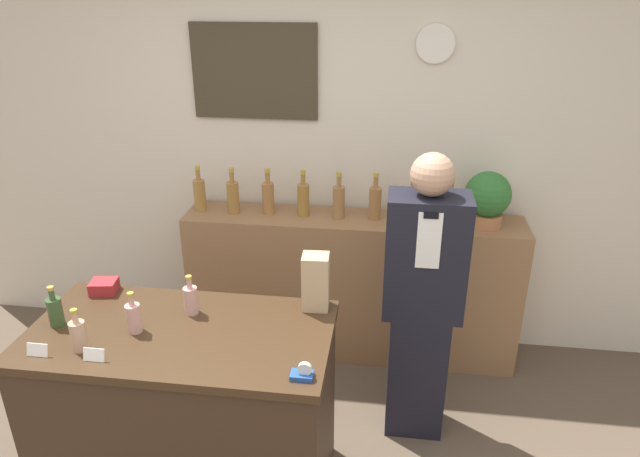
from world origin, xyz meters
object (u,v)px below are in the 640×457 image
Objects in this scene: paper_bag at (316,282)px; tape_dispenser at (303,373)px; potted_plant at (487,198)px; shopkeeper at (422,303)px.

tape_dispenser is at bearing -87.39° from paper_bag.
potted_plant is 1.78m from tape_dispenser.
shopkeeper is 5.94× the size of paper_bag.
tape_dispenser is at bearing -119.93° from potted_plant.
potted_plant reaches higher than paper_bag.
tape_dispenser is (-0.88, -1.53, -0.21)m from potted_plant.
paper_bag is at bearing 92.61° from tape_dispenser.
shopkeeper is at bearing 31.63° from paper_bag.
paper_bag is (-0.52, -0.32, 0.26)m from shopkeeper.
potted_plant reaches higher than tape_dispenser.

